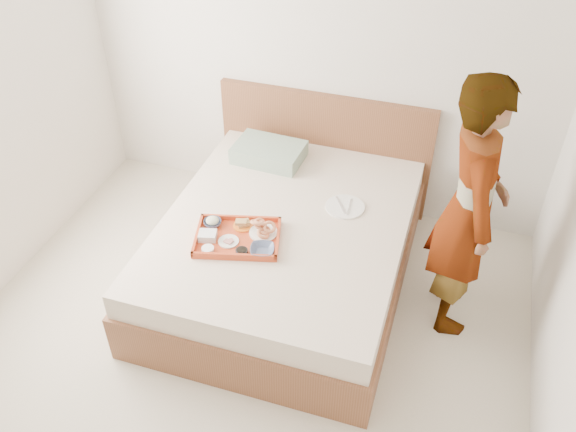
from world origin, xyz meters
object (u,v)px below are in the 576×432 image
(bed, at_px, (286,250))
(tray, at_px, (238,237))
(person, at_px, (469,209))
(dinner_plate, at_px, (345,207))

(bed, height_order, tray, tray)
(tray, bearing_deg, person, -0.70)
(bed, height_order, dinner_plate, dinner_plate)
(tray, distance_m, dinner_plate, 0.77)
(bed, xyz_separation_m, dinner_plate, (0.34, 0.24, 0.27))
(bed, distance_m, dinner_plate, 0.50)
(dinner_plate, height_order, person, person)
(bed, bearing_deg, person, 2.09)
(person, bearing_deg, tray, 92.06)
(dinner_plate, xyz_separation_m, person, (0.77, -0.20, 0.32))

